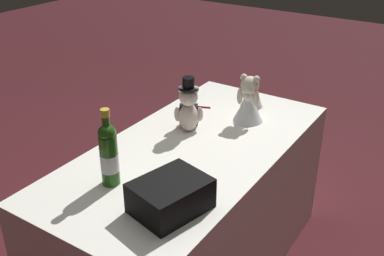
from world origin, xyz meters
name	(u,v)px	position (x,y,z in m)	size (l,w,h in m)	color
reception_table	(192,212)	(0.00, 0.00, 0.37)	(1.54, 0.75, 0.73)	white
teddy_bear_groom	(189,109)	(-0.15, -0.12, 0.84)	(0.14, 0.13, 0.28)	beige
teddy_bear_bride	(250,99)	(-0.41, 0.08, 0.84)	(0.20, 0.16, 0.25)	white
champagne_bottle	(109,153)	(0.42, -0.11, 0.87)	(0.07, 0.07, 0.32)	#215013
signing_pen	(200,107)	(-0.40, -0.21, 0.74)	(0.05, 0.12, 0.01)	maroon
gift_case_black	(171,196)	(0.43, 0.19, 0.79)	(0.31, 0.26, 0.12)	black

